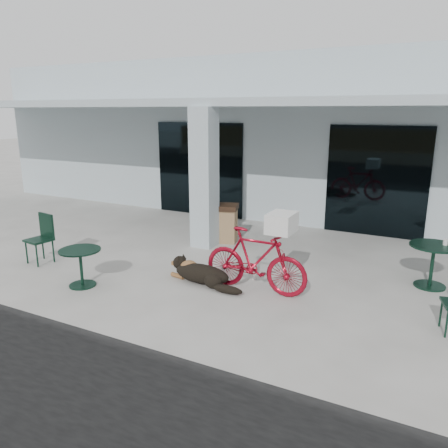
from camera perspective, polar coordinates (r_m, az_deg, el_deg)
The scene contains 15 objects.
ground at distance 7.59m, azimuth -1.23°, elevation -8.98°, with size 80.00×80.00×0.00m, color #BAB6AF.
building at distance 15.01m, azimuth 14.67°, elevation 11.15°, with size 22.00×7.00×4.50m, color #A8B7BE.
storefront_glass_left at distance 12.98m, azimuth -3.23°, elevation 7.13°, with size 2.80×0.06×2.70m, color black.
storefront_glass_right at distance 11.32m, azimuth 19.26°, elevation 5.23°, with size 2.40×0.06×2.70m, color black.
column at distance 9.81m, azimuth -2.59°, elevation 5.94°, with size 0.50×0.50×3.12m, color #A8B7BE.
overhang at distance 10.27m, azimuth 8.64°, elevation 15.42°, with size 22.00×2.80×0.18m, color #A8B7BE.
bicycle at distance 7.49m, azimuth 4.12°, elevation -4.76°, with size 0.52×1.86×1.12m, color maroon.
laundry_basket at distance 7.13m, azimuth 7.54°, elevation 0.17°, with size 0.54×0.40×0.32m, color white.
dog at distance 7.91m, azimuth -2.90°, elevation -6.38°, with size 1.24×0.41×0.41m, color black, non-canonical shape.
cup_near_dog at distance 8.17m, azimuth 3.91°, elevation -6.90°, with size 0.08×0.08×0.10m, color white.
cafe_table_near at distance 8.17m, azimuth -18.15°, elevation -5.45°, with size 0.72×0.72×0.68m, color #103022, non-canonical shape.
cafe_chair_near at distance 9.63m, azimuth -23.05°, elevation -1.85°, with size 0.45×0.50×1.00m, color #103022, non-canonical shape.
cafe_table_far at distance 8.54m, azimuth 25.52°, elevation -4.97°, with size 0.83×0.83×0.77m, color #103022, non-canonical shape.
cup_on_table at distance 8.49m, azimuth 26.95°, elevation -2.13°, with size 0.08×0.08×0.11m, color white.
trash_receptacle at distance 10.33m, azimuth 0.30°, elevation 0.10°, with size 0.53×0.53×0.90m, color #93734C, non-canonical shape.
Camera 1 is at (3.33, -6.11, 3.04)m, focal length 35.00 mm.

